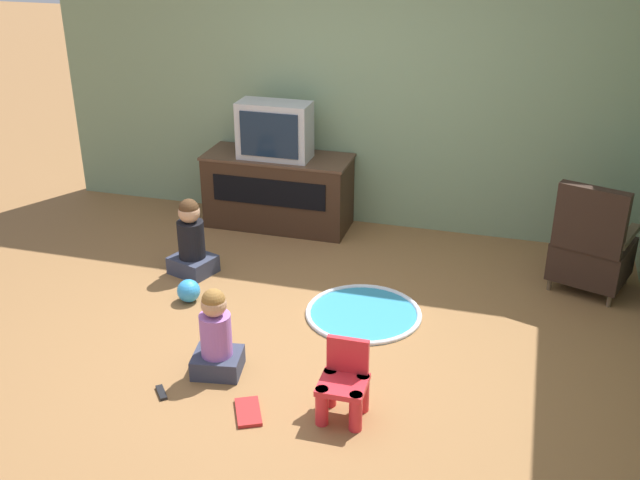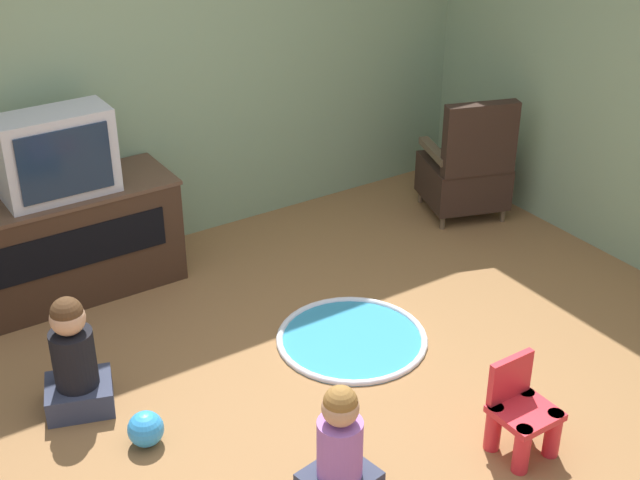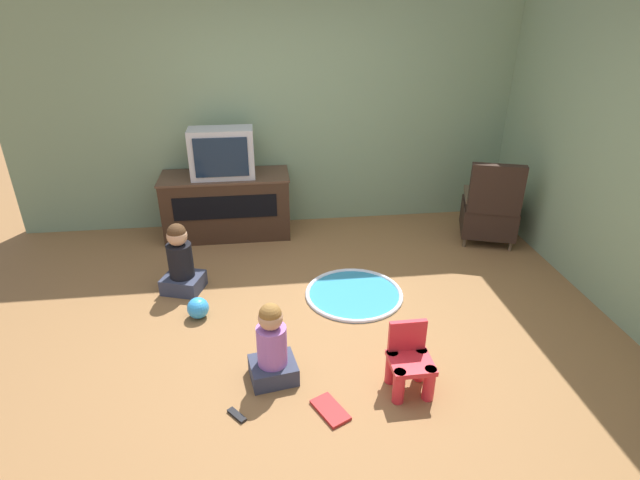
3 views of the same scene
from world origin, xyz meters
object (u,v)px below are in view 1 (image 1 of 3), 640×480
at_px(tv_cabinet, 278,190).
at_px(remote_control, 161,393).
at_px(child_watching_left, 191,242).
at_px(yellow_kid_chair, 344,387).
at_px(child_watching_center, 216,337).
at_px(black_armchair, 591,249).
at_px(book, 248,412).
at_px(television, 275,130).
at_px(toy_ball, 189,291).

xyz_separation_m(tv_cabinet, remote_control, (0.15, -2.73, -0.35)).
bearing_deg(remote_control, child_watching_left, -21.70).
bearing_deg(child_watching_left, tv_cabinet, 90.84).
relative_size(tv_cabinet, yellow_kid_chair, 2.83).
height_order(child_watching_center, remote_control, child_watching_center).
bearing_deg(remote_control, black_armchair, -89.61).
xyz_separation_m(yellow_kid_chair, child_watching_left, (-1.67, 1.47, 0.09)).
bearing_deg(child_watching_left, yellow_kid_chair, -22.81).
xyz_separation_m(child_watching_left, book, (1.11, -1.62, -0.27)).
distance_m(tv_cabinet, television, 0.59).
bearing_deg(child_watching_left, toy_ball, -50.64).
bearing_deg(black_armchair, child_watching_left, 29.68).
height_order(child_watching_center, book, child_watching_center).
bearing_deg(child_watching_center, remote_control, -136.70).
bearing_deg(tv_cabinet, black_armchair, -10.98).
xyz_separation_m(black_armchair, yellow_kid_chair, (-1.47, -2.07, -0.15)).
xyz_separation_m(television, toy_ball, (-0.19, -1.53, -0.86)).
bearing_deg(toy_ball, child_watching_center, -54.05).
distance_m(toy_ball, book, 1.50).
relative_size(television, remote_control, 4.54).
distance_m(child_watching_left, book, 1.99).
relative_size(tv_cabinet, black_armchair, 1.48).
bearing_deg(book, yellow_kid_chair, -100.88).
xyz_separation_m(yellow_kid_chair, remote_control, (-1.16, -0.12, -0.19)).
xyz_separation_m(toy_ball, remote_control, (0.34, -1.14, -0.08)).
height_order(television, book, television).
bearing_deg(toy_ball, yellow_kid_chair, -34.22).
relative_size(yellow_kid_chair, toy_ball, 2.69).
relative_size(black_armchair, book, 2.97).
xyz_separation_m(black_armchair, remote_control, (-2.62, -2.19, -0.34)).
bearing_deg(child_watching_center, yellow_kid_chair, -22.38).
height_order(child_watching_left, remote_control, child_watching_left).
bearing_deg(child_watching_left, black_armchair, 29.43).
bearing_deg(book, television, -10.95).
distance_m(tv_cabinet, toy_ball, 1.62).
bearing_deg(toy_ball, child_watching_left, 110.80).
distance_m(yellow_kid_chair, remote_control, 1.18).
height_order(child_watching_left, child_watching_center, child_watching_left).
height_order(child_watching_left, toy_ball, child_watching_left).
height_order(child_watching_center, toy_ball, child_watching_center).
bearing_deg(child_watching_center, toy_ball, 116.38).
relative_size(tv_cabinet, book, 4.39).
height_order(yellow_kid_chair, remote_control, yellow_kid_chair).
distance_m(black_armchair, child_watching_center, 3.02).
xyz_separation_m(tv_cabinet, child_watching_center, (0.40, -2.40, -0.09)).
bearing_deg(remote_control, television, -36.36).
xyz_separation_m(child_watching_center, remote_control, (-0.25, -0.33, -0.26)).
bearing_deg(child_watching_center, black_armchair, 28.58).
relative_size(television, book, 2.11).
relative_size(television, yellow_kid_chair, 1.36).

